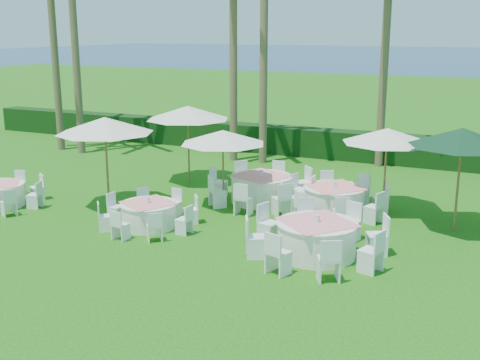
% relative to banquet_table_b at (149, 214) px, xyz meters
% --- Properties ---
extents(ground, '(120.00, 120.00, 0.00)m').
position_rel_banquet_table_b_xyz_m(ground, '(0.66, -0.84, -0.37)').
color(ground, '#145B0F').
rests_on(ground, ground).
extents(hedge, '(34.00, 1.00, 1.20)m').
position_rel_banquet_table_b_xyz_m(hedge, '(0.66, 11.16, 0.23)').
color(hedge, black).
rests_on(hedge, ground).
extents(ocean, '(260.00, 260.00, 0.00)m').
position_rel_banquet_table_b_xyz_m(ocean, '(0.66, 101.16, -0.37)').
color(ocean, navy).
rests_on(ocean, ground).
extents(banquet_table_b, '(2.80, 2.80, 0.86)m').
position_rel_banquet_table_b_xyz_m(banquet_table_b, '(0.00, 0.00, 0.00)').
color(banquet_table_b, white).
rests_on(banquet_table_b, ground).
extents(banquet_table_c, '(3.45, 3.45, 1.04)m').
position_rel_banquet_table_b_xyz_m(banquet_table_c, '(4.96, -0.15, 0.09)').
color(banquet_table_c, white).
rests_on(banquet_table_c, ground).
extents(banquet_table_e, '(3.47, 3.47, 1.04)m').
position_rel_banquet_table_b_xyz_m(banquet_table_e, '(1.89, 3.64, 0.09)').
color(banquet_table_e, white).
rests_on(banquet_table_e, ground).
extents(banquet_table_f, '(3.18, 3.18, 0.98)m').
position_rel_banquet_table_b_xyz_m(banquet_table_f, '(4.35, 3.48, 0.06)').
color(banquet_table_f, white).
rests_on(banquet_table_f, ground).
extents(umbrella_a, '(2.98, 2.98, 2.83)m').
position_rel_banquet_table_b_xyz_m(umbrella_a, '(-2.23, 1.13, 2.21)').
color(umbrella_a, brown).
rests_on(umbrella_a, ground).
extents(umbrella_b, '(2.66, 2.66, 2.42)m').
position_rel_banquet_table_b_xyz_m(umbrella_b, '(1.00, 2.70, 1.83)').
color(umbrella_b, brown).
rests_on(umbrella_b, ground).
extents(umbrella_c, '(2.98, 2.98, 2.77)m').
position_rel_banquet_table_b_xyz_m(umbrella_c, '(-1.51, 4.95, 2.15)').
color(umbrella_c, brown).
rests_on(umbrella_c, ground).
extents(umbrella_d, '(2.71, 2.71, 2.55)m').
position_rel_banquet_table_b_xyz_m(umbrella_d, '(5.66, 4.34, 1.96)').
color(umbrella_d, brown).
rests_on(umbrella_d, ground).
extents(umbrella_green, '(2.83, 2.83, 2.88)m').
position_rel_banquet_table_b_xyz_m(umbrella_green, '(7.84, 3.25, 2.26)').
color(umbrella_green, brown).
rests_on(umbrella_green, ground).
extents(palm_a, '(4.21, 4.38, 9.80)m').
position_rel_banquet_table_b_xyz_m(palm_a, '(-8.47, 7.50, 5.00)').
color(palm_a, brown).
rests_on(palm_a, ground).
extents(palm_b, '(4.30, 4.34, 7.90)m').
position_rel_banquet_table_b_xyz_m(palm_b, '(-1.62, 8.96, 4.02)').
color(palm_b, brown).
rests_on(palm_b, ground).
extents(palm_d, '(4.39, 4.19, 8.19)m').
position_rel_banquet_table_b_xyz_m(palm_d, '(4.20, 10.46, 4.17)').
color(palm_d, brown).
rests_on(palm_d, ground).
extents(palm_f, '(4.24, 4.37, 8.37)m').
position_rel_banquet_table_b_xyz_m(palm_f, '(-9.83, 7.73, 4.27)').
color(palm_f, brown).
rests_on(palm_f, ground).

